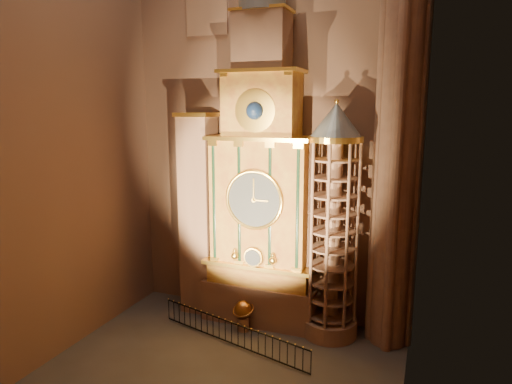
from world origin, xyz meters
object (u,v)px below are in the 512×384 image
at_px(stair_turret, 333,225).
at_px(celestial_globe, 243,313).
at_px(astronomical_clock, 262,188).
at_px(iron_railing, 232,333).
at_px(portrait_tower, 199,214).

bearing_deg(stair_turret, celestial_globe, -164.30).
xyz_separation_m(astronomical_clock, iron_railing, (-0.37, -2.82, -6.11)).
height_order(stair_turret, celestial_globe, stair_turret).
height_order(portrait_tower, stair_turret, stair_turret).
bearing_deg(celestial_globe, portrait_tower, 155.19).
distance_m(portrait_tower, celestial_globe, 5.38).
bearing_deg(portrait_tower, celestial_globe, -24.81).
xyz_separation_m(stair_turret, iron_railing, (-3.87, -2.56, -4.70)).
height_order(stair_turret, iron_railing, stair_turret).
height_order(astronomical_clock, celestial_globe, astronomical_clock).
bearing_deg(portrait_tower, astronomical_clock, -0.29).
bearing_deg(portrait_tower, stair_turret, -2.33).
relative_size(portrait_tower, iron_railing, 1.31).
height_order(portrait_tower, iron_railing, portrait_tower).
height_order(astronomical_clock, iron_railing, astronomical_clock).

